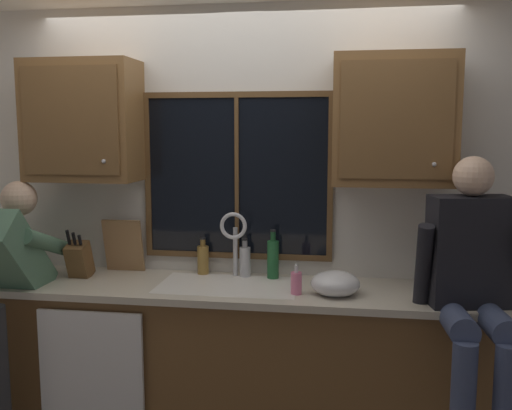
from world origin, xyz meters
TOP-DOWN VIEW (x-y plane):
  - back_wall at (0.00, 0.06)m, footprint 5.75×0.12m
  - window_glass at (-0.04, -0.01)m, footprint 1.10×0.02m
  - window_frame_top at (-0.04, -0.02)m, footprint 1.17×0.02m
  - window_frame_bottom at (-0.04, -0.02)m, footprint 1.17×0.02m
  - window_frame_left at (-0.61, -0.02)m, footprint 0.03×0.02m
  - window_frame_right at (0.53, -0.02)m, footprint 0.03×0.02m
  - window_mullion_center at (-0.04, -0.02)m, footprint 0.02×0.02m
  - lower_cabinet_run at (0.00, -0.29)m, footprint 3.35×0.58m
  - countertop at (0.00, -0.31)m, footprint 3.41×0.62m
  - dishwasher_front at (-0.75, -0.61)m, footprint 0.60×0.02m
  - upper_cabinet_left at (-0.95, -0.17)m, footprint 0.66×0.36m
  - upper_cabinet_right at (0.87, -0.17)m, footprint 0.66×0.36m
  - sink at (-0.04, -0.30)m, footprint 0.80×0.46m
  - faucet at (-0.03, -0.12)m, footprint 0.18×0.09m
  - person_sitting_on_counter at (1.24, -0.57)m, footprint 0.54×0.63m
  - knife_block at (-0.96, -0.27)m, footprint 0.12×0.18m
  - cutting_board at (-0.75, -0.09)m, footprint 0.25×0.09m
  - mixing_bowl at (0.57, -0.39)m, footprint 0.27×0.27m
  - soap_dispenser at (0.36, -0.42)m, footprint 0.06×0.07m
  - bottle_green_glass at (0.20, -0.11)m, footprint 0.07×0.07m
  - bottle_tall_clear at (-0.24, -0.07)m, footprint 0.07×0.07m
  - bottle_amber_small at (0.02, -0.09)m, footprint 0.07×0.07m

SIDE VIEW (x-z plane):
  - lower_cabinet_run at x=0.00m, z-range 0.00..0.88m
  - dishwasher_front at x=-0.75m, z-range 0.09..0.83m
  - sink at x=-0.04m, z-range 0.72..0.93m
  - countertop at x=0.00m, z-range 0.88..0.92m
  - mixing_bowl at x=0.57m, z-range 0.91..1.05m
  - soap_dispenser at x=0.36m, z-range 0.90..1.07m
  - bottle_tall_clear at x=-0.24m, z-range 0.90..1.13m
  - bottle_amber_small at x=0.02m, z-range 0.90..1.14m
  - knife_block at x=-0.96m, z-range 0.87..1.19m
  - window_frame_bottom at x=-0.04m, z-range 1.01..1.05m
  - bottle_green_glass at x=0.20m, z-range 0.89..1.19m
  - cutting_board at x=-0.75m, z-range 0.92..1.25m
  - person_sitting_on_counter at x=1.24m, z-range 0.47..1.73m
  - faucet at x=-0.03m, z-range 0.97..1.37m
  - back_wall at x=0.00m, z-range 0.00..2.55m
  - window_glass at x=-0.04m, z-range 1.05..2.00m
  - window_frame_left at x=-0.61m, z-range 1.05..2.00m
  - window_frame_right at x=0.53m, z-range 1.05..2.00m
  - window_mullion_center at x=-0.04m, z-range 1.05..2.00m
  - upper_cabinet_left at x=-0.95m, z-range 1.50..2.22m
  - upper_cabinet_right at x=0.87m, z-range 1.50..2.22m
  - window_frame_top at x=-0.04m, z-range 2.00..2.04m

